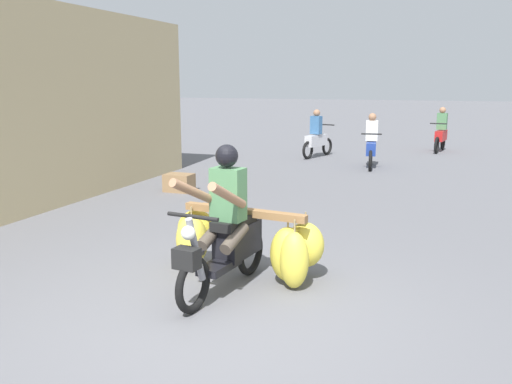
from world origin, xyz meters
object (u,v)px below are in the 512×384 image
motorbike_distant_far_ahead (441,134)px  produce_crate (179,183)px  motorbike_main_loaded (243,239)px  motorbike_distant_ahead_left (317,138)px  motorbike_distant_ahead_right (371,146)px

motorbike_distant_far_ahead → produce_crate: motorbike_distant_far_ahead is taller
motorbike_main_loaded → motorbike_distant_ahead_left: motorbike_main_loaded is taller
motorbike_distant_ahead_left → motorbike_distant_far_ahead: (3.38, 2.69, 0.00)m
motorbike_distant_far_ahead → motorbike_distant_ahead_right: bearing=-111.7°
motorbike_distant_ahead_right → produce_crate: 5.56m
motorbike_distant_ahead_left → produce_crate: bearing=-103.8°
motorbike_distant_ahead_left → motorbike_distant_far_ahead: same height
motorbike_main_loaded → produce_crate: 5.32m
produce_crate → motorbike_main_loaded: bearing=-54.7°
motorbike_distant_ahead_right → motorbike_distant_far_ahead: bearing=68.3°
motorbike_distant_ahead_left → motorbike_distant_ahead_right: bearing=-37.3°
motorbike_distant_ahead_right → motorbike_distant_far_ahead: 4.35m
motorbike_distant_ahead_left → motorbike_main_loaded: bearing=-80.9°
motorbike_main_loaded → motorbike_distant_far_ahead: size_ratio=1.14×
motorbike_main_loaded → produce_crate: size_ratio=3.29×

